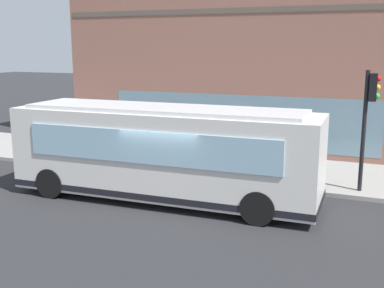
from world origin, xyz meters
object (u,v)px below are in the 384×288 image
object	(u,v)px
traffic_light_near_corner	(369,108)
pedestrian_by_light_pole	(248,139)
pedestrian_near_hydrant	(56,130)
city_bus_nearside	(163,153)
newspaper_vending_box	(171,143)
pedestrian_walking_along_curb	(117,142)

from	to	relation	value
traffic_light_near_corner	pedestrian_by_light_pole	distance (m)	5.86
traffic_light_near_corner	pedestrian_by_light_pole	world-z (taller)	traffic_light_near_corner
pedestrian_near_hydrant	city_bus_nearside	bearing A→B (deg)	-120.39
traffic_light_near_corner	newspaper_vending_box	bearing A→B (deg)	71.23
newspaper_vending_box	traffic_light_near_corner	bearing A→B (deg)	-108.77
pedestrian_by_light_pole	newspaper_vending_box	distance (m)	3.66
pedestrian_by_light_pole	newspaper_vending_box	world-z (taller)	pedestrian_by_light_pole
pedestrian_near_hydrant	traffic_light_near_corner	bearing A→B (deg)	-96.58
city_bus_nearside	pedestrian_near_hydrant	distance (m)	8.89
pedestrian_by_light_pole	pedestrian_walking_along_curb	size ratio (longest dim) A/B	1.05
pedestrian_walking_along_curb	traffic_light_near_corner	bearing A→B (deg)	-91.41
pedestrian_near_hydrant	newspaper_vending_box	size ratio (longest dim) A/B	1.78
pedestrian_near_hydrant	pedestrian_by_light_pole	size ratio (longest dim) A/B	0.97
pedestrian_near_hydrant	newspaper_vending_box	distance (m)	5.50
pedestrian_by_light_pole	pedestrian_walking_along_curb	xyz separation A→B (m)	(-2.57, 4.90, -0.05)
pedestrian_near_hydrant	pedestrian_walking_along_curb	distance (m)	4.27
pedestrian_near_hydrant	pedestrian_walking_along_curb	bearing A→B (deg)	-108.39
city_bus_nearside	pedestrian_near_hydrant	size ratio (longest dim) A/B	6.29
traffic_light_near_corner	newspaper_vending_box	distance (m)	9.20
city_bus_nearside	pedestrian_walking_along_curb	distance (m)	4.81
traffic_light_near_corner	pedestrian_near_hydrant	size ratio (longest dim) A/B	2.53
traffic_light_near_corner	pedestrian_near_hydrant	distance (m)	13.97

